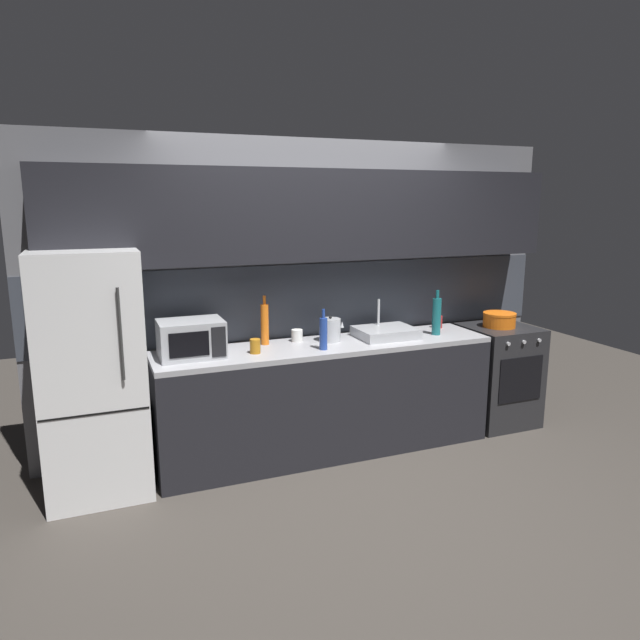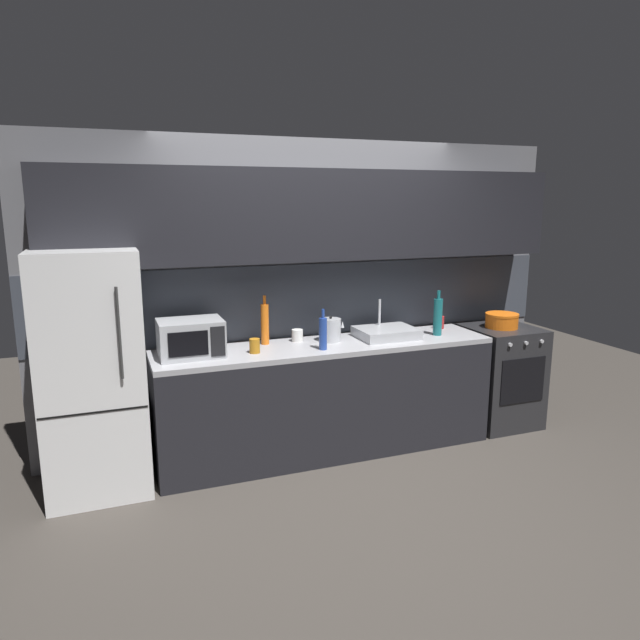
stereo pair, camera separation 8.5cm
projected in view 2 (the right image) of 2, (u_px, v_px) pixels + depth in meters
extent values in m
plane|color=#3D3833|center=(375.00, 503.00, 3.91)|extent=(10.00, 10.00, 0.00)
cube|color=slate|center=(309.00, 293.00, 4.84)|extent=(4.45, 0.10, 2.50)
cube|color=#3D424C|center=(312.00, 300.00, 4.80)|extent=(4.45, 0.01, 0.60)
cube|color=black|center=(319.00, 215.00, 4.51)|extent=(4.09, 0.34, 0.70)
cube|color=black|center=(327.00, 400.00, 4.65)|extent=(2.71, 0.60, 0.86)
cube|color=#9E9EA3|center=(327.00, 346.00, 4.55)|extent=(2.71, 0.60, 0.04)
cube|color=white|center=(92.00, 373.00, 3.96)|extent=(0.68, 0.66, 1.70)
cube|color=black|center=(94.00, 413.00, 3.69)|extent=(0.67, 0.00, 0.01)
cylinder|color=#333333|center=(119.00, 333.00, 3.63)|extent=(0.02, 0.02, 0.60)
cube|color=#232326|center=(500.00, 376.00, 5.23)|extent=(0.60, 0.60, 0.90)
cube|color=black|center=(523.00, 381.00, 4.94)|extent=(0.45, 0.01, 0.40)
cylinder|color=#B2B2B7|center=(510.00, 345.00, 4.81)|extent=(0.03, 0.02, 0.03)
cylinder|color=#B2B2B7|center=(526.00, 343.00, 4.87)|extent=(0.03, 0.02, 0.03)
cylinder|color=#B2B2B7|center=(542.00, 341.00, 4.93)|extent=(0.03, 0.02, 0.03)
cube|color=#A8AAAF|center=(191.00, 338.00, 4.17)|extent=(0.46, 0.34, 0.27)
cube|color=black|center=(188.00, 344.00, 4.00)|extent=(0.28, 0.01, 0.18)
cube|color=black|center=(218.00, 341.00, 4.07)|extent=(0.10, 0.01, 0.22)
cube|color=#ADAFB5|center=(386.00, 333.00, 4.76)|extent=(0.48, 0.38, 0.08)
cylinder|color=silver|center=(379.00, 312.00, 4.85)|extent=(0.02, 0.02, 0.22)
cylinder|color=#B7BABF|center=(331.00, 330.00, 4.62)|extent=(0.17, 0.17, 0.18)
sphere|color=black|center=(331.00, 317.00, 4.60)|extent=(0.02, 0.02, 0.02)
cone|color=#B7BABF|center=(342.00, 325.00, 4.65)|extent=(0.03, 0.03, 0.05)
cylinder|color=#234299|center=(323.00, 334.00, 4.36)|extent=(0.06, 0.06, 0.24)
cylinder|color=#234299|center=(323.00, 314.00, 4.33)|extent=(0.02, 0.02, 0.07)
cylinder|color=#19666B|center=(438.00, 317.00, 4.82)|extent=(0.07, 0.07, 0.31)
cylinder|color=#19666B|center=(439.00, 295.00, 4.78)|extent=(0.03, 0.03, 0.07)
cylinder|color=orange|center=(265.00, 324.00, 4.52)|extent=(0.06, 0.06, 0.32)
cylinder|color=orange|center=(264.00, 300.00, 4.48)|extent=(0.02, 0.02, 0.07)
cylinder|color=#B27019|center=(255.00, 346.00, 4.27)|extent=(0.08, 0.08, 0.11)
cylinder|color=#A82323|center=(440.00, 322.00, 5.09)|extent=(0.07, 0.07, 0.11)
cylinder|color=silver|center=(297.00, 335.00, 4.63)|extent=(0.09, 0.09, 0.10)
cylinder|color=orange|center=(502.00, 322.00, 5.12)|extent=(0.28, 0.28, 0.11)
cylinder|color=orange|center=(502.00, 315.00, 5.11)|extent=(0.29, 0.29, 0.02)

